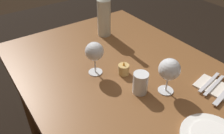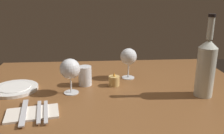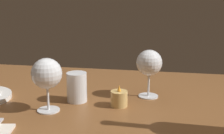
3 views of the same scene
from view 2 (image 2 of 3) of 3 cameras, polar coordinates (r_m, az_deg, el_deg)
name	(u,v)px [view 2 (image 2 of 3)]	position (r m, az deg, el deg)	size (l,w,h in m)	color
dining_table	(110,104)	(1.20, -0.57, -8.60)	(1.30, 0.90, 0.74)	brown
wine_glass_left	(70,69)	(1.07, -9.86, -0.56)	(0.09, 0.09, 0.16)	white
wine_glass_right	(129,57)	(1.24, 3.91, 2.33)	(0.08, 0.08, 0.16)	white
wine_bottle	(206,66)	(1.10, 21.27, 0.12)	(0.08, 0.08, 0.35)	silver
water_tumbler	(85,77)	(1.17, -6.37, -2.31)	(0.06, 0.06, 0.09)	white
votive_candle	(114,81)	(1.16, 0.50, -3.36)	(0.05, 0.05, 0.07)	#DBB266
dinner_plate	(15,89)	(1.20, -21.93, -4.73)	(0.21, 0.21, 0.02)	white
folded_napkin	(32,113)	(0.96, -18.26, -10.33)	(0.21, 0.14, 0.01)	silver
fork_inner	(39,112)	(0.95, -16.81, -10.01)	(0.05, 0.18, 0.00)	silver
fork_outer	(46,111)	(0.94, -15.31, -10.03)	(0.05, 0.18, 0.00)	silver
table_knife	(24,112)	(0.96, -20.05, -9.94)	(0.06, 0.21, 0.00)	silver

